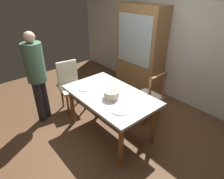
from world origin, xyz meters
name	(u,v)px	position (x,y,z in m)	size (l,w,h in m)	color
ground	(110,131)	(0.00, 0.00, 0.00)	(6.40, 6.40, 0.00)	brown
back_wall	(182,39)	(0.00, 1.85, 1.30)	(6.40, 0.10, 2.60)	beige
dining_table	(110,99)	(0.00, 0.00, 0.65)	(1.47, 0.88, 0.75)	white
birthday_cake	(111,95)	(0.10, -0.06, 0.80)	(0.28, 0.28, 0.19)	silver
plate_near_celebrant	(85,88)	(-0.40, -0.20, 0.75)	(0.22, 0.22, 0.01)	silver
plate_far_side	(116,88)	(-0.07, 0.20, 0.75)	(0.22, 0.22, 0.01)	silver
plate_near_guest	(120,111)	(0.44, -0.20, 0.75)	(0.22, 0.22, 0.01)	silver
fork_near_celebrant	(79,85)	(-0.56, -0.21, 0.75)	(0.18, 0.02, 0.01)	silver
fork_far_side	(110,85)	(-0.23, 0.19, 0.75)	(0.18, 0.02, 0.01)	silver
fork_near_guest	(112,106)	(0.28, -0.19, 0.75)	(0.18, 0.02, 0.01)	silver
chair_spindle_back	(148,97)	(0.15, 0.76, 0.46)	(0.45, 0.45, 0.95)	beige
chair_upholstered	(70,83)	(-1.12, -0.08, 0.53)	(0.51, 0.51, 0.95)	beige
person_celebrant	(36,73)	(-1.10, -0.69, 0.92)	(0.32, 0.32, 1.62)	#262328
china_cabinet	(140,50)	(-0.81, 1.56, 0.95)	(1.10, 0.45, 1.90)	#9E7042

